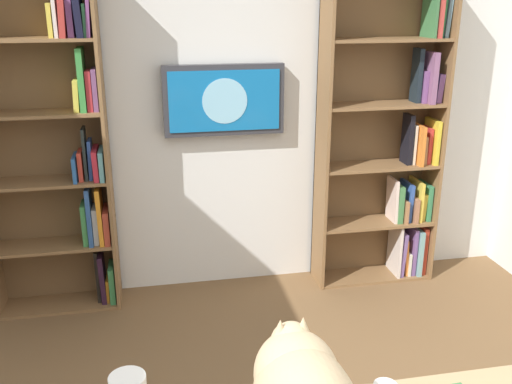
# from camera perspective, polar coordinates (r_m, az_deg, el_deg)

# --- Properties ---
(wall_back) EXTENTS (4.52, 0.06, 2.70)m
(wall_back) POSITION_cam_1_polar(r_m,az_deg,el_deg) (3.92, -4.00, 9.17)
(wall_back) COLOR silver
(wall_back) RESTS_ON ground
(bookshelf_left) EXTENTS (0.86, 0.28, 2.19)m
(bookshelf_left) POSITION_cam_1_polar(r_m,az_deg,el_deg) (4.17, 13.49, 4.46)
(bookshelf_left) COLOR brown
(bookshelf_left) RESTS_ON ground
(bookshelf_right) EXTENTS (0.80, 0.28, 2.23)m
(bookshelf_right) POSITION_cam_1_polar(r_m,az_deg,el_deg) (3.82, -19.13, 4.27)
(bookshelf_right) COLOR brown
(bookshelf_right) RESTS_ON ground
(wall_mounted_tv) EXTENTS (0.81, 0.07, 0.47)m
(wall_mounted_tv) POSITION_cam_1_polar(r_m,az_deg,el_deg) (3.85, -3.22, 9.16)
(wall_mounted_tv) COLOR #333338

